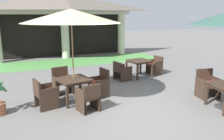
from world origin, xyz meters
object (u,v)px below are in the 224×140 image
at_px(patio_table_near_foreground, 74,82).
at_px(patio_chair_near_foreground_west, 45,94).
at_px(patio_chair_near_foreground_south, 88,97).
at_px(patio_chair_mid_right_east, 155,66).
at_px(patio_chair_mid_left_north, 207,85).
at_px(patio_umbrella_near_foreground, 71,17).
at_px(patio_table_mid_right, 139,62).
at_px(patio_chair_near_foreground_north, 62,82).
at_px(patio_chair_near_foreground_east, 100,84).
at_px(patio_chair_mid_right_west, 122,71).

relative_size(patio_table_near_foreground, patio_chair_near_foreground_west, 1.23).
bearing_deg(patio_chair_near_foreground_south, patio_chair_mid_right_east, 23.28).
height_order(patio_chair_near_foreground_west, patio_chair_mid_left_north, patio_chair_mid_left_north).
distance_m(patio_table_near_foreground, patio_umbrella_near_foreground, 1.99).
xyz_separation_m(patio_table_near_foreground, patio_table_mid_right, (3.36, 1.78, 0.01)).
bearing_deg(patio_chair_near_foreground_south, patio_umbrella_near_foreground, 90.00).
xyz_separation_m(patio_chair_near_foreground_south, patio_chair_near_foreground_north, (-0.38, 1.84, 0.01)).
xyz_separation_m(patio_table_near_foreground, patio_chair_mid_right_east, (4.28, 1.93, -0.24)).
bearing_deg(patio_chair_near_foreground_east, patio_chair_mid_right_west, -57.95).
bearing_deg(patio_table_mid_right, patio_chair_near_foreground_south, -139.64).
distance_m(patio_umbrella_near_foreground, patio_chair_mid_right_east, 5.20).
distance_m(patio_table_mid_right, patio_chair_mid_right_east, 0.96).
bearing_deg(patio_chair_near_foreground_north, patio_chair_mid_right_east, -178.92).
distance_m(patio_chair_near_foreground_north, patio_chair_mid_right_east, 4.58).
bearing_deg(patio_chair_near_foreground_south, patio_chair_near_foreground_east, 44.73).
bearing_deg(patio_chair_near_foreground_north, patio_umbrella_near_foreground, 90.00).
height_order(patio_chair_near_foreground_north, patio_chair_mid_left_north, patio_chair_mid_left_north).
height_order(patio_chair_near_foreground_south, patio_chair_mid_right_west, patio_chair_near_foreground_south).
bearing_deg(patio_table_mid_right, patio_umbrella_near_foreground, -152.08).
relative_size(patio_table_near_foreground, patio_chair_mid_right_east, 1.30).
height_order(patio_table_mid_right, patio_chair_mid_right_west, patio_chair_mid_right_west).
distance_m(patio_chair_near_foreground_south, patio_chair_mid_right_east, 4.98).
distance_m(patio_chair_near_foreground_west, patio_table_mid_right, 4.73).
xyz_separation_m(patio_table_near_foreground, patio_chair_mid_right_west, (2.45, 1.64, -0.27)).
height_order(patio_umbrella_near_foreground, patio_chair_near_foreground_east, patio_umbrella_near_foreground).
distance_m(patio_chair_near_foreground_east, patio_table_mid_right, 2.92).
height_order(patio_chair_mid_right_west, patio_chair_mid_right_east, patio_chair_mid_right_east).
xyz_separation_m(patio_chair_near_foreground_south, patio_chair_mid_right_east, (4.09, 2.84, -0.00)).
height_order(patio_chair_near_foreground_east, patio_chair_mid_right_east, patio_chair_near_foreground_east).
height_order(patio_umbrella_near_foreground, patio_table_mid_right, patio_umbrella_near_foreground).
height_order(patio_chair_near_foreground_south, patio_table_mid_right, patio_chair_near_foreground_south).
bearing_deg(patio_chair_near_foreground_west, patio_table_mid_right, 103.16).
distance_m(patio_umbrella_near_foreground, patio_chair_mid_left_north, 4.92).
bearing_deg(patio_chair_mid_right_east, patio_chair_near_foreground_south, 115.93).
distance_m(patio_chair_near_foreground_east, patio_chair_mid_right_west, 2.11).
relative_size(patio_table_near_foreground, patio_table_mid_right, 1.08).
distance_m(patio_chair_near_foreground_north, patio_chair_mid_left_north, 4.93).
height_order(patio_table_near_foreground, patio_chair_near_foreground_west, patio_chair_near_foreground_west).
relative_size(patio_chair_near_foreground_east, patio_table_mid_right, 0.91).
height_order(patio_chair_near_foreground_west, patio_chair_mid_right_west, patio_chair_near_foreground_west).
distance_m(patio_chair_near_foreground_south, patio_chair_near_foreground_east, 1.33).
bearing_deg(patio_chair_near_foreground_east, patio_chair_near_foreground_south, 134.73).
bearing_deg(patio_chair_near_foreground_south, patio_chair_mid_left_north, -17.85).
distance_m(patio_chair_mid_left_north, patio_table_mid_right, 3.25).
distance_m(patio_chair_near_foreground_west, patio_chair_near_foreground_east, 1.89).
bearing_deg(patio_table_near_foreground, patio_chair_near_foreground_east, 11.53).
distance_m(patio_chair_mid_right_west, patio_chair_mid_right_east, 1.85).
relative_size(patio_chair_near_foreground_east, patio_chair_mid_right_east, 1.10).
distance_m(patio_chair_near_foreground_west, patio_chair_mid_left_north, 5.23).
bearing_deg(patio_chair_mid_right_west, patio_umbrella_near_foreground, -65.09).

